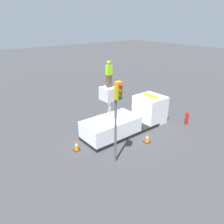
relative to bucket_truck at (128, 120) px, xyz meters
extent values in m
plane|color=#38383A|center=(-0.65, 0.00, -0.90)|extent=(120.00, 120.00, 0.00)
cube|color=black|center=(-0.65, 0.00, -0.78)|extent=(6.30, 2.29, 0.24)
cube|color=white|center=(-1.70, 0.00, -0.18)|extent=(4.21, 2.23, 1.43)
cube|color=white|center=(2.50, 0.00, 0.24)|extent=(2.10, 2.23, 2.28)
cube|color=black|center=(3.56, 0.00, 0.69)|extent=(0.03, 1.89, 0.91)
cube|color=orange|center=(2.50, 0.00, 1.45)|extent=(0.36, 1.34, 0.14)
cylinder|color=silver|center=(-1.85, 0.00, 1.36)|extent=(0.22, 0.22, 1.65)
cube|color=silver|center=(-1.85, 0.00, 2.53)|extent=(1.02, 1.02, 0.90)
cube|color=brown|center=(-1.85, 0.00, 3.40)|extent=(0.34, 0.26, 0.84)
cube|color=#8CEA1E|center=(-1.85, 0.00, 4.15)|extent=(0.40, 0.26, 0.66)
sphere|color=tan|center=(-1.85, 0.00, 4.60)|extent=(0.23, 0.23, 0.23)
cylinder|color=yellow|center=(-1.85, 0.00, 4.68)|extent=(0.26, 0.26, 0.09)
cylinder|color=#515156|center=(-3.41, -2.58, 1.73)|extent=(0.14, 0.14, 5.27)
cube|color=#B79314|center=(-3.41, -2.79, 3.72)|extent=(0.34, 0.28, 1.00)
sphere|color=red|center=(-3.41, -2.97, 4.03)|extent=(0.22, 0.22, 0.22)
sphere|color=#503C07|center=(-3.41, -2.97, 3.72)|extent=(0.22, 0.22, 0.22)
sphere|color=#083710|center=(-3.41, -2.97, 3.41)|extent=(0.22, 0.22, 0.22)
cylinder|color=red|center=(4.55, -2.30, -0.43)|extent=(0.27, 0.27, 0.93)
sphere|color=red|center=(4.55, -2.30, 0.10)|extent=(0.23, 0.23, 0.23)
cylinder|color=red|center=(4.36, -2.30, -0.34)|extent=(0.12, 0.11, 0.11)
cylinder|color=red|center=(4.74, -2.30, -0.34)|extent=(0.12, 0.11, 0.11)
cube|color=black|center=(-4.65, -0.01, -0.88)|extent=(0.40, 0.40, 0.03)
cone|color=orange|center=(-4.65, -0.01, -0.53)|extent=(0.33, 0.33, 0.74)
cylinder|color=white|center=(-4.65, -0.01, -0.49)|extent=(0.17, 0.17, 0.10)
cube|color=black|center=(-0.20, -2.27, -0.88)|extent=(0.41, 0.41, 0.03)
cone|color=orange|center=(-0.20, -2.27, -0.55)|extent=(0.34, 0.34, 0.71)
cylinder|color=white|center=(-0.20, -2.27, -0.51)|extent=(0.18, 0.18, 0.10)
camera|label=1|loc=(-10.65, -11.27, 7.20)|focal=35.00mm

